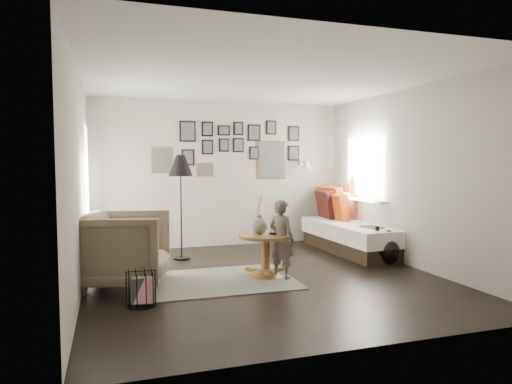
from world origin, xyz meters
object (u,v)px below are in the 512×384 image
object	(u,v)px
pedestal_table	(266,257)
vase	(260,223)
floor_lamp	(181,170)
armchair	(125,249)
demijohn_large	(377,249)
demijohn_small	(388,252)
child	(281,239)
magazine_basket	(141,289)
daybed	(351,232)

from	to	relation	value
pedestal_table	vase	size ratio (longest dim) A/B	1.40
floor_lamp	vase	bearing A→B (deg)	-58.86
floor_lamp	armchair	bearing A→B (deg)	-124.06
pedestal_table	demijohn_large	world-z (taller)	same
floor_lamp	demijohn_small	distance (m)	3.38
vase	demijohn_small	xyz separation A→B (m)	(2.03, 0.06, -0.53)
pedestal_table	child	size ratio (longest dim) A/B	0.69
vase	child	xyz separation A→B (m)	(0.23, -0.20, -0.20)
armchair	floor_lamp	bearing A→B (deg)	-19.25
magazine_basket	demijohn_small	distance (m)	3.72
pedestal_table	vase	xyz separation A→B (m)	(-0.08, 0.02, 0.46)
pedestal_table	child	xyz separation A→B (m)	(0.15, -0.18, 0.26)
demijohn_large	demijohn_small	world-z (taller)	demijohn_large
magazine_basket	child	bearing A→B (deg)	17.89
vase	demijohn_large	bearing A→B (deg)	5.29
vase	floor_lamp	world-z (taller)	floor_lamp
child	armchair	bearing A→B (deg)	51.25
floor_lamp	demijohn_large	size ratio (longest dim) A/B	2.88
vase	magazine_basket	world-z (taller)	vase
floor_lamp	magazine_basket	size ratio (longest dim) A/B	4.36
daybed	demijohn_large	world-z (taller)	daybed
magazine_basket	demijohn_large	xyz separation A→B (m)	(3.50, 0.97, 0.03)
magazine_basket	demijohn_large	distance (m)	3.64
armchair	demijohn_large	distance (m)	3.65
floor_lamp	demijohn_large	xyz separation A→B (m)	(2.75, -1.20, -1.19)
pedestal_table	floor_lamp	xyz separation A→B (m)	(-0.91, 1.40, 1.14)
daybed	floor_lamp	bearing A→B (deg)	173.40
vase	child	bearing A→B (deg)	-40.83
pedestal_table	daybed	size ratio (longest dim) A/B	0.32
pedestal_table	demijohn_small	distance (m)	1.96
vase	armchair	distance (m)	1.74
demijohn_small	child	xyz separation A→B (m)	(-1.80, -0.26, 0.33)
magazine_basket	demijohn_small	bearing A→B (deg)	13.18
child	magazine_basket	bearing A→B (deg)	76.69
daybed	demijohn_small	world-z (taller)	daybed
pedestal_table	daybed	bearing A→B (deg)	31.06
armchair	floor_lamp	size ratio (longest dim) A/B	0.62
vase	floor_lamp	distance (m)	1.75
daybed	magazine_basket	distance (m)	4.11
demijohn_large	child	world-z (taller)	child
vase	demijohn_small	bearing A→B (deg)	1.62
pedestal_table	armchair	size ratio (longest dim) A/B	0.71
floor_lamp	child	distance (m)	2.10
floor_lamp	daybed	bearing A→B (deg)	-4.37
vase	pedestal_table	bearing A→B (deg)	-14.04
pedestal_table	daybed	world-z (taller)	daybed
floor_lamp	demijohn_small	bearing A→B (deg)	-24.70
demijohn_large	child	distance (m)	1.75
daybed	armchair	bearing A→B (deg)	-165.91
armchair	pedestal_table	bearing A→B (deg)	-77.62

